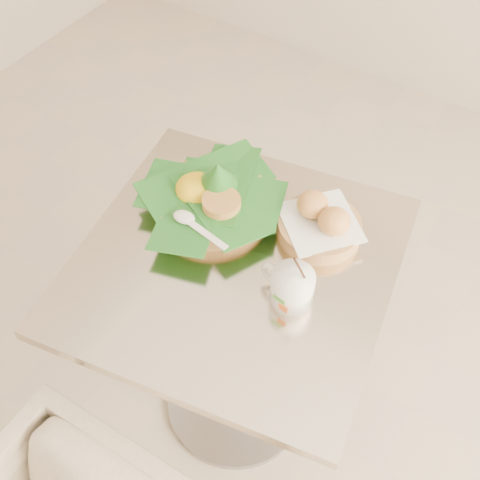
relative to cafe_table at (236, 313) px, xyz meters
The scene contains 5 objects.
floor 0.56m from the cafe_table, 164.49° to the left, with size 3.60×3.60×0.00m, color #C0AF9B.
cafe_table is the anchor object (origin of this frame).
rice_basket 0.32m from the cafe_table, 141.95° to the left, with size 0.34×0.34×0.17m.
bread_basket 0.33m from the cafe_table, 54.89° to the left, with size 0.23×0.23×0.10m.
coffee_mug 0.31m from the cafe_table, ahead, with size 0.13×0.10×0.16m.
Camera 1 is at (0.64, -0.74, 1.83)m, focal length 45.00 mm.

